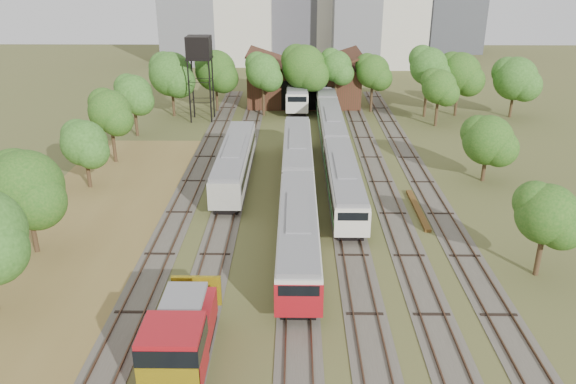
{
  "coord_description": "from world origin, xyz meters",
  "views": [
    {
      "loc": [
        -2.26,
        -25.16,
        19.68
      ],
      "look_at": [
        -2.8,
        16.4,
        2.5
      ],
      "focal_mm": 35.0,
      "sensor_mm": 36.0,
      "label": 1
    }
  ],
  "objects_px": {
    "railcar_green_set": "(332,127)",
    "shunter_locomotive": "(181,340)",
    "railcar_red_set": "(298,187)",
    "water_tower": "(199,50)"
  },
  "relations": [
    {
      "from": "railcar_red_set",
      "to": "railcar_green_set",
      "type": "relative_size",
      "value": 0.66
    },
    {
      "from": "railcar_green_set",
      "to": "shunter_locomotive",
      "type": "xyz_separation_m",
      "value": [
        -10.0,
        -39.79,
        0.12
      ]
    },
    {
      "from": "railcar_green_set",
      "to": "railcar_red_set",
      "type": "bearing_deg",
      "value": -101.94
    },
    {
      "from": "railcar_red_set",
      "to": "railcar_green_set",
      "type": "xyz_separation_m",
      "value": [
        4.0,
        18.92,
        -0.08
      ]
    },
    {
      "from": "railcar_green_set",
      "to": "water_tower",
      "type": "bearing_deg",
      "value": 149.86
    },
    {
      "from": "railcar_red_set",
      "to": "railcar_green_set",
      "type": "distance_m",
      "value": 19.34
    },
    {
      "from": "water_tower",
      "to": "shunter_locomotive",
      "type": "bearing_deg",
      "value": -82.46
    },
    {
      "from": "railcar_green_set",
      "to": "shunter_locomotive",
      "type": "height_order",
      "value": "shunter_locomotive"
    },
    {
      "from": "railcar_red_set",
      "to": "shunter_locomotive",
      "type": "relative_size",
      "value": 4.27
    },
    {
      "from": "railcar_red_set",
      "to": "shunter_locomotive",
      "type": "height_order",
      "value": "shunter_locomotive"
    }
  ]
}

